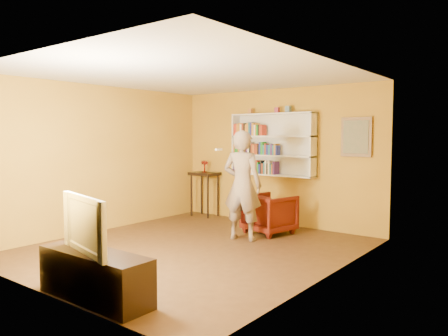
{
  "coord_description": "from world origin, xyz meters",
  "views": [
    {
      "loc": [
        4.52,
        -5.04,
        1.77
      ],
      "look_at": [
        0.03,
        0.75,
        1.23
      ],
      "focal_mm": 35.0,
      "sensor_mm": 36.0,
      "label": 1
    }
  ],
  "objects_px": {
    "person": "(242,185)",
    "tv_cabinet": "(95,276)",
    "ruby_lustre": "(205,164)",
    "armchair": "(269,214)",
    "console_table": "(205,180)",
    "bookshelf": "(274,145)",
    "television": "(94,224)"
  },
  "relations": [
    {
      "from": "bookshelf",
      "to": "armchair",
      "type": "bearing_deg",
      "value": -63.68
    },
    {
      "from": "armchair",
      "to": "tv_cabinet",
      "type": "relative_size",
      "value": 0.54
    },
    {
      "from": "ruby_lustre",
      "to": "armchair",
      "type": "xyz_separation_m",
      "value": [
        2.04,
        -0.59,
        -0.8
      ]
    },
    {
      "from": "bookshelf",
      "to": "console_table",
      "type": "distance_m",
      "value": 1.86
    },
    {
      "from": "ruby_lustre",
      "to": "television",
      "type": "distance_m",
      "value": 5.05
    },
    {
      "from": "armchair",
      "to": "person",
      "type": "distance_m",
      "value": 0.91
    },
    {
      "from": "bookshelf",
      "to": "ruby_lustre",
      "type": "bearing_deg",
      "value": -174.55
    },
    {
      "from": "console_table",
      "to": "person",
      "type": "distance_m",
      "value": 2.33
    },
    {
      "from": "armchair",
      "to": "console_table",
      "type": "bearing_deg",
      "value": -3.68
    },
    {
      "from": "console_table",
      "to": "television",
      "type": "bearing_deg",
      "value": -63.31
    },
    {
      "from": "person",
      "to": "armchair",
      "type": "bearing_deg",
      "value": -112.69
    },
    {
      "from": "console_table",
      "to": "television",
      "type": "distance_m",
      "value": 5.04
    },
    {
      "from": "ruby_lustre",
      "to": "person",
      "type": "relative_size",
      "value": 0.14
    },
    {
      "from": "console_table",
      "to": "person",
      "type": "relative_size",
      "value": 0.52
    },
    {
      "from": "armchair",
      "to": "tv_cabinet",
      "type": "distance_m",
      "value": 3.92
    },
    {
      "from": "person",
      "to": "tv_cabinet",
      "type": "distance_m",
      "value": 3.3
    },
    {
      "from": "bookshelf",
      "to": "person",
      "type": "bearing_deg",
      "value": -79.71
    },
    {
      "from": "bookshelf",
      "to": "armchair",
      "type": "xyz_separation_m",
      "value": [
        0.37,
        -0.75,
        -1.23
      ]
    },
    {
      "from": "armchair",
      "to": "television",
      "type": "bearing_deg",
      "value": 105.66
    },
    {
      "from": "ruby_lustre",
      "to": "armchair",
      "type": "distance_m",
      "value": 2.27
    },
    {
      "from": "bookshelf",
      "to": "console_table",
      "type": "bearing_deg",
      "value": -174.55
    },
    {
      "from": "ruby_lustre",
      "to": "armchair",
      "type": "height_order",
      "value": "ruby_lustre"
    },
    {
      "from": "armchair",
      "to": "person",
      "type": "height_order",
      "value": "person"
    },
    {
      "from": "bookshelf",
      "to": "tv_cabinet",
      "type": "xyz_separation_m",
      "value": [
        0.59,
        -4.66,
        -1.33
      ]
    },
    {
      "from": "ruby_lustre",
      "to": "tv_cabinet",
      "type": "height_order",
      "value": "ruby_lustre"
    },
    {
      "from": "armchair",
      "to": "television",
      "type": "xyz_separation_m",
      "value": [
        0.22,
        -3.91,
        0.47
      ]
    },
    {
      "from": "console_table",
      "to": "television",
      "type": "height_order",
      "value": "television"
    },
    {
      "from": "ruby_lustre",
      "to": "television",
      "type": "height_order",
      "value": "ruby_lustre"
    },
    {
      "from": "bookshelf",
      "to": "armchair",
      "type": "height_order",
      "value": "bookshelf"
    },
    {
      "from": "tv_cabinet",
      "to": "television",
      "type": "height_order",
      "value": "television"
    },
    {
      "from": "person",
      "to": "television",
      "type": "bearing_deg",
      "value": 81.97
    },
    {
      "from": "person",
      "to": "ruby_lustre",
      "type": "bearing_deg",
      "value": -47.53
    }
  ]
}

